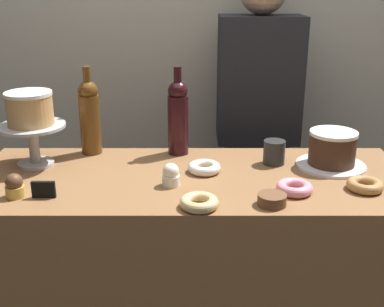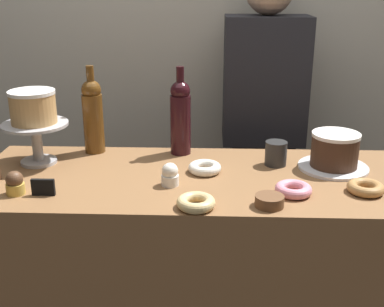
{
  "view_description": "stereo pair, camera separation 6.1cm",
  "coord_description": "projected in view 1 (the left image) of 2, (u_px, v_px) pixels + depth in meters",
  "views": [
    {
      "loc": [
        -0.0,
        -1.5,
        1.54
      ],
      "look_at": [
        0.0,
        0.0,
        1.01
      ],
      "focal_mm": 45.64,
      "sensor_mm": 36.0,
      "label": 1
    },
    {
      "loc": [
        0.06,
        -1.5,
        1.54
      ],
      "look_at": [
        0.0,
        0.0,
        1.01
      ],
      "focal_mm": 45.64,
      "sensor_mm": 36.0,
      "label": 2
    }
  ],
  "objects": [
    {
      "name": "cake_stand_pedestal",
      "position": [
        33.0,
        138.0,
        1.68
      ],
      "size": [
        0.23,
        0.23,
        0.15
      ],
      "color": "#B2B2B7",
      "rests_on": "display_counter"
    },
    {
      "name": "donut_glazed",
      "position": [
        199.0,
        202.0,
        1.39
      ],
      "size": [
        0.11,
        0.11,
        0.03
      ],
      "color": "#E0C17F",
      "rests_on": "display_counter"
    },
    {
      "name": "white_layer_cake",
      "position": [
        30.0,
        109.0,
        1.65
      ],
      "size": [
        0.16,
        0.16,
        0.11
      ],
      "color": "tan",
      "rests_on": "cake_stand_pedestal"
    },
    {
      "name": "back_wall",
      "position": [
        192.0,
        34.0,
        2.3
      ],
      "size": [
        6.0,
        0.05,
        2.6
      ],
      "color": "#BCB7A8",
      "rests_on": "ground_plane"
    },
    {
      "name": "silver_serving_platter",
      "position": [
        330.0,
        165.0,
        1.7
      ],
      "size": [
        0.24,
        0.24,
        0.01
      ],
      "color": "white",
      "rests_on": "display_counter"
    },
    {
      "name": "donut_pink",
      "position": [
        294.0,
        188.0,
        1.49
      ],
      "size": [
        0.11,
        0.11,
        0.03
      ],
      "color": "pink",
      "rests_on": "display_counter"
    },
    {
      "name": "donut_maple",
      "position": [
        365.0,
        185.0,
        1.51
      ],
      "size": [
        0.11,
        0.11,
        0.03
      ],
      "color": "#B27F47",
      "rests_on": "display_counter"
    },
    {
      "name": "coffee_cup_ceramic",
      "position": [
        274.0,
        152.0,
        1.72
      ],
      "size": [
        0.08,
        0.08,
        0.09
      ],
      "color": "#282828",
      "rests_on": "display_counter"
    },
    {
      "name": "price_sign_chalkboard",
      "position": [
        44.0,
        190.0,
        1.45
      ],
      "size": [
        0.07,
        0.01,
        0.05
      ],
      "color": "black",
      "rests_on": "display_counter"
    },
    {
      "name": "barista_figure",
      "position": [
        256.0,
        142.0,
        2.24
      ],
      "size": [
        0.36,
        0.22,
        1.6
      ],
      "color": "black",
      "rests_on": "ground_plane"
    },
    {
      "name": "display_counter",
      "position": [
        192.0,
        294.0,
        1.77
      ],
      "size": [
        1.46,
        0.58,
        0.93
      ],
      "color": "brown",
      "rests_on": "ground_plane"
    },
    {
      "name": "cupcake_chocolate",
      "position": [
        14.0,
        186.0,
        1.45
      ],
      "size": [
        0.06,
        0.06,
        0.07
      ],
      "color": "gold",
      "rests_on": "display_counter"
    },
    {
      "name": "cookie_stack",
      "position": [
        272.0,
        200.0,
        1.41
      ],
      "size": [
        0.08,
        0.08,
        0.03
      ],
      "color": "brown",
      "rests_on": "display_counter"
    },
    {
      "name": "chocolate_round_cake",
      "position": [
        332.0,
        148.0,
        1.68
      ],
      "size": [
        0.16,
        0.16,
        0.12
      ],
      "color": "#3D2619",
      "rests_on": "silver_serving_platter"
    },
    {
      "name": "wine_bottle_amber",
      "position": [
        89.0,
        116.0,
        1.79
      ],
      "size": [
        0.08,
        0.08,
        0.33
      ],
      "color": "#5B3814",
      "rests_on": "display_counter"
    },
    {
      "name": "donut_sugar",
      "position": [
        204.0,
        168.0,
        1.65
      ],
      "size": [
        0.11,
        0.11,
        0.03
      ],
      "color": "silver",
      "rests_on": "display_counter"
    },
    {
      "name": "cupcake_vanilla",
      "position": [
        171.0,
        175.0,
        1.53
      ],
      "size": [
        0.06,
        0.06,
        0.07
      ],
      "color": "white",
      "rests_on": "display_counter"
    },
    {
      "name": "wine_bottle_dark_red",
      "position": [
        178.0,
        116.0,
        1.79
      ],
      "size": [
        0.08,
        0.08,
        0.33
      ],
      "color": "black",
      "rests_on": "display_counter"
    }
  ]
}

